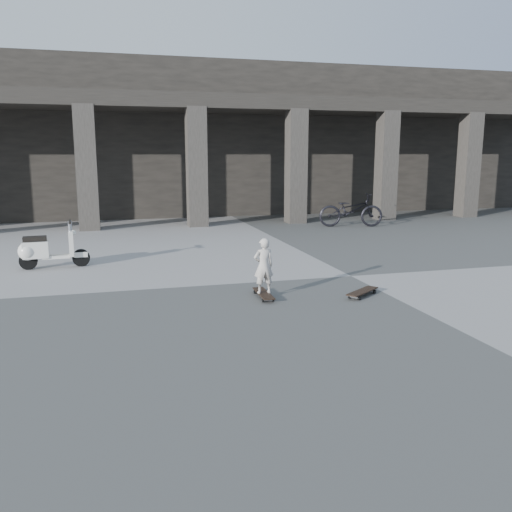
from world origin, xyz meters
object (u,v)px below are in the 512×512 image
object	(u,v)px
scooter	(42,250)
bicycle	(351,210)
longboard	(264,294)
child	(264,266)
skateboard_spare	(362,292)

from	to	relation	value
scooter	bicycle	bearing A→B (deg)	21.71
longboard	scooter	bearing A→B (deg)	49.52
longboard	child	size ratio (longest dim) A/B	0.88
longboard	skateboard_spare	world-z (taller)	skateboard_spare
longboard	scooter	distance (m)	5.38
longboard	child	distance (m)	0.50
skateboard_spare	child	size ratio (longest dim) A/B	0.81
child	bicycle	xyz separation A→B (m)	(5.45, 8.09, -0.00)
skateboard_spare	child	world-z (taller)	child
skateboard_spare	bicycle	xyz separation A→B (m)	(3.73, 8.46, 0.49)
skateboard_spare	child	bearing A→B (deg)	131.91
longboard	bicycle	distance (m)	9.77
bicycle	scooter	bearing A→B (deg)	129.83
child	bicycle	distance (m)	9.76
longboard	skateboard_spare	size ratio (longest dim) A/B	1.09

